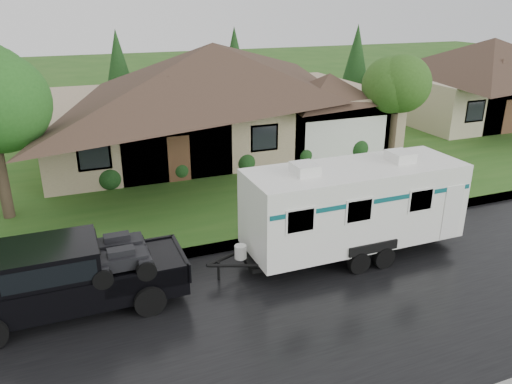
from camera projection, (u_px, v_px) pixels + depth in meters
The scene contains 10 objects.
ground at pixel (289, 272), 15.38m from camera, with size 140.00×140.00×0.00m, color #27541A.
road at pixel (320, 307), 13.64m from camera, with size 140.00×8.00×0.01m, color black.
curb at pixel (262, 240), 17.30m from camera, with size 140.00×0.50×0.15m, color gray.
lawn at pixel (177, 146), 28.35m from camera, with size 140.00×26.00×0.15m, color #27541A.
house_main at pixel (220, 84), 26.86m from camera, with size 19.44×10.80×6.90m.
house_neighbor at pixel (495, 70), 34.26m from camera, with size 15.12×9.72×6.45m.
tree_right_green at pixel (397, 88), 25.35m from camera, with size 3.04×3.04×5.04m.
shrub_row at pixel (245, 161), 23.89m from camera, with size 13.60×1.00×1.00m.
pickup_truck at pixel (64, 275), 13.14m from camera, with size 6.02×2.29×2.01m.
travel_trailer at pixel (354, 204), 15.91m from camera, with size 7.43×2.61×3.33m.
Camera 1 is at (-5.90, -12.12, 7.87)m, focal length 35.00 mm.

